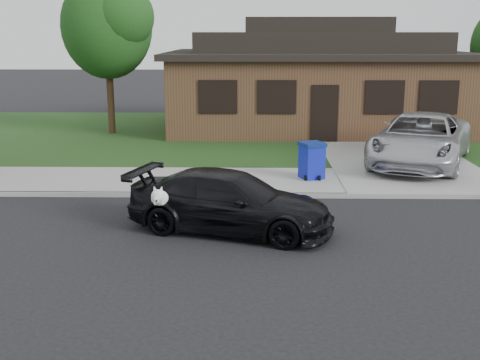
{
  "coord_description": "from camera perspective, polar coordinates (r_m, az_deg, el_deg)",
  "views": [
    {
      "loc": [
        1.27,
        -11.52,
        4.14
      ],
      "look_at": [
        1.03,
        0.9,
        1.1
      ],
      "focal_mm": 45.0,
      "sensor_mm": 36.0,
      "label": 1
    }
  ],
  "objects": [
    {
      "name": "tree_0",
      "position": [
        25.03,
        -12.2,
        14.23
      ],
      "size": [
        3.78,
        3.6,
        6.34
      ],
      "color": "#332114",
      "rests_on": "ground"
    },
    {
      "name": "house",
      "position": [
        26.73,
        7.07,
        9.34
      ],
      "size": [
        12.6,
        8.6,
        4.65
      ],
      "color": "#422B1C",
      "rests_on": "ground"
    },
    {
      "name": "driveway",
      "position": [
        22.4,
        13.31,
        2.91
      ],
      "size": [
        4.5,
        13.0,
        0.14
      ],
      "primitive_type": "cube",
      "color": "gray",
      "rests_on": "ground"
    },
    {
      "name": "lawn",
      "position": [
        24.89,
        -1.83,
        4.32
      ],
      "size": [
        60.0,
        13.0,
        0.13
      ],
      "primitive_type": "cube",
      "color": "#193814",
      "rests_on": "ground"
    },
    {
      "name": "minivan",
      "position": [
        19.6,
        16.76,
        3.73
      ],
      "size": [
        4.64,
        6.23,
        1.57
      ],
      "primitive_type": "imported",
      "rotation": [
        0.0,
        0.0,
        -0.41
      ],
      "color": "#B6B9BE",
      "rests_on": "driveway"
    },
    {
      "name": "ground",
      "position": [
        12.3,
        -4.9,
        -5.96
      ],
      "size": [
        120.0,
        120.0,
        0.0
      ],
      "primitive_type": "plane",
      "color": "black",
      "rests_on": "ground"
    },
    {
      "name": "curb",
      "position": [
        15.61,
        -3.59,
        -1.42
      ],
      "size": [
        60.0,
        0.12,
        0.12
      ],
      "primitive_type": "cube",
      "color": "gray",
      "rests_on": "ground"
    },
    {
      "name": "recycling_bin",
      "position": [
        17.14,
        6.83,
        1.88
      ],
      "size": [
        0.82,
        0.82,
        1.03
      ],
      "rotation": [
        0.0,
        0.0,
        0.42
      ],
      "color": "#0E199E",
      "rests_on": "sidewalk"
    },
    {
      "name": "sedan",
      "position": [
        12.8,
        -0.94,
        -2.09
      ],
      "size": [
        4.75,
        3.03,
        1.28
      ],
      "rotation": [
        0.0,
        0.0,
        1.27
      ],
      "color": "black",
      "rests_on": "ground"
    },
    {
      "name": "sidewalk",
      "position": [
        17.06,
        -3.18,
        -0.11
      ],
      "size": [
        60.0,
        3.0,
        0.12
      ],
      "primitive_type": "cube",
      "color": "gray",
      "rests_on": "ground"
    }
  ]
}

